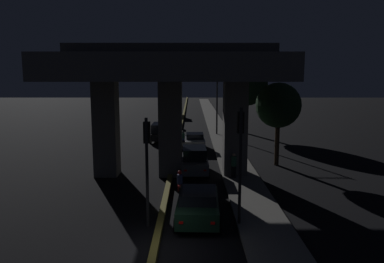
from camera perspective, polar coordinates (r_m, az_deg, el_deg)
The scene contains 19 objects.
ground_plane at distance 15.16m, azimuth -5.75°, elevation -18.11°, with size 200.00×200.00×0.00m, color black.
median_divider at distance 48.95m, azimuth -1.68°, elevation 0.78°, with size 0.30×126.00×0.27m, color olive.
sidewalk_right at distance 42.14m, azimuth 4.46°, elevation -0.60°, with size 2.45×126.00×0.15m, color slate.
elevated_overpass at distance 25.08m, azimuth -3.33°, elevation 8.14°, with size 14.28×11.74×8.88m.
traffic_light_left_of_median at distance 16.74m, azimuth -6.85°, elevation -3.25°, with size 0.30×0.49×4.96m.
traffic_light_right_of_median at distance 16.69m, azimuth 7.39°, elevation -2.26°, with size 0.30×0.49×5.41m.
street_lamp at distance 42.29m, azimuth 3.29°, elevation 5.76°, with size 2.84×0.32×7.86m.
car_dark_green_lead at distance 17.83m, azimuth 0.94°, elevation -11.06°, with size 2.18×4.22×1.56m.
car_grey_second at distance 26.09m, azimuth 0.39°, elevation -4.39°, with size 2.02×4.09×1.84m.
car_silver_third at distance 34.45m, azimuth 0.44°, elevation -1.48°, with size 1.98×4.16×1.52m.
car_black_lead_oncoming at distance 38.78m, azimuth -4.91°, elevation -0.06°, with size 1.88×4.20×1.87m.
car_silver_second_oncoming at distance 48.96m, azimuth -3.35°, elevation 1.43°, with size 1.95×4.16×1.37m.
car_black_third_oncoming at distance 61.01m, azimuth -2.68°, elevation 3.23°, with size 2.12×4.81×2.09m.
motorcycle_red_filtering_near at distance 21.54m, azimuth -1.85°, elevation -8.09°, with size 0.33×1.77×1.44m.
motorcycle_black_filtering_mid at distance 29.49m, azimuth -1.85°, elevation -3.47°, with size 0.34×1.97×1.50m.
motorcycle_blue_filtering_far at distance 36.51m, azimuth -1.34°, elevation -1.15°, with size 0.33×1.74×1.44m.
pedestrian_on_sidewalk at distance 24.63m, azimuth 6.38°, elevation -5.18°, with size 0.36×0.36×1.63m.
roadside_tree_kerbside_near at distance 28.67m, azimuth 13.04°, elevation 3.87°, with size 3.39×3.39×6.27m.
roadside_tree_kerbside_mid at distance 43.86m, azimuth 8.44°, elevation 6.97°, with size 4.73×4.73×8.01m.
Camera 1 is at (1.45, -13.47, 6.81)m, focal length 35.00 mm.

